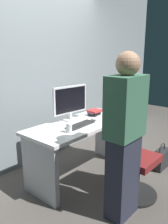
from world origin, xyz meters
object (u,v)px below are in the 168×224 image
at_px(desk, 81,139).
at_px(mouse, 94,119).
at_px(monitor, 70,101).
at_px(keyboard, 80,125).
at_px(office_chair, 132,160).
at_px(person_at_desk, 124,138).
at_px(handbag, 161,159).
at_px(book_stack, 95,112).
at_px(cell_phone, 115,117).
at_px(cup_near_keyboard, 69,128).

height_order(desk, mouse, mouse).
height_order(monitor, keyboard, monitor).
bearing_deg(mouse, office_chair, -102.00).
bearing_deg(office_chair, person_at_desk, -162.73).
xyz_separation_m(person_at_desk, handbag, (1.22, 0.10, -0.70)).
xyz_separation_m(desk, mouse, (0.20, -0.06, 0.24)).
bearing_deg(desk, monitor, 89.13).
relative_size(person_at_desk, book_stack, 7.62).
distance_m(keyboard, handbag, 1.34).
bearing_deg(keyboard, monitor, 66.73).
xyz_separation_m(monitor, cell_phone, (0.49, -0.37, -0.25)).
bearing_deg(handbag, book_stack, 120.92).
distance_m(office_chair, cup_near_keyboard, 0.81).
distance_m(monitor, cell_phone, 0.67).
bearing_deg(office_chair, cell_phone, 50.87).
bearing_deg(monitor, keyboard, -110.83).
xyz_separation_m(person_at_desk, mouse, (0.53, 0.78, -0.08)).
bearing_deg(cup_near_keyboard, handbag, -25.51).
height_order(office_chair, cell_phone, office_chair).
height_order(desk, office_chair, office_chair).
height_order(cup_near_keyboard, cell_phone, cup_near_keyboard).
xyz_separation_m(mouse, handbag, (0.69, -0.68, -0.62)).
bearing_deg(cell_phone, book_stack, 125.62).
bearing_deg(monitor, handbag, -46.11).
xyz_separation_m(monitor, cup_near_keyboard, (-0.37, -0.33, -0.20)).
bearing_deg(monitor, book_stack, -13.73).
height_order(desk, cell_phone, cell_phone).
distance_m(cup_near_keyboard, cell_phone, 0.86).
bearing_deg(mouse, keyboard, -177.06).
distance_m(office_chair, handbag, 0.88).
relative_size(office_chair, cell_phone, 6.53).
xyz_separation_m(monitor, handbag, (0.89, -0.93, -0.86)).
relative_size(mouse, handbag, 0.26).
relative_size(office_chair, handbag, 2.49).
bearing_deg(cell_phone, mouse, 173.13).
bearing_deg(person_at_desk, handbag, 4.75).
bearing_deg(monitor, desk, -90.87).
bearing_deg(desk, book_stack, 12.99).
distance_m(office_chair, book_stack, 0.95).
relative_size(office_chair, person_at_desk, 0.57).
relative_size(desk, office_chair, 1.61).
xyz_separation_m(person_at_desk, book_stack, (0.73, 0.93, -0.06)).
bearing_deg(cell_phone, handbag, -38.78).
xyz_separation_m(office_chair, cell_phone, (0.44, 0.54, 0.31)).
xyz_separation_m(desk, office_chair, (0.06, -0.72, -0.09)).
distance_m(person_at_desk, handbag, 1.41).
relative_size(person_at_desk, cell_phone, 11.38).
xyz_separation_m(monitor, mouse, (0.20, -0.25, -0.24)).
xyz_separation_m(office_chair, handbag, (0.83, -0.02, -0.29)).
bearing_deg(handbag, mouse, 135.64).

